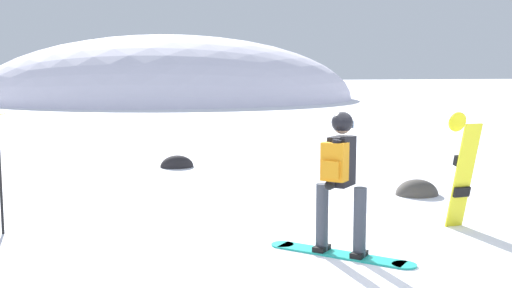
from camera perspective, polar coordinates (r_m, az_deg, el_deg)
The scene contains 6 objects.
ground_plane at distance 7.55m, azimuth 7.69°, elevation -9.96°, with size 300.00×300.00×0.00m, color white.
ridge_peak_main at distance 49.08m, azimuth -8.03°, elevation 4.19°, with size 29.38×26.44×10.19m.
snowboarder_main at distance 7.13m, azimuth 7.94°, elevation -3.36°, with size 1.26×1.50×1.71m.
spare_snowboard at distance 8.82m, azimuth 18.88°, elevation -2.35°, with size 0.28×0.40×1.62m.
rock_dark at distance 14.03m, azimuth -7.47°, elevation -2.16°, with size 0.77×0.65×0.54m.
rock_mid at distance 11.16m, azimuth 14.93°, elevation -4.64°, with size 0.78×0.67×0.55m.
Camera 1 is at (-3.40, -6.38, 2.17)m, focal length 42.40 mm.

